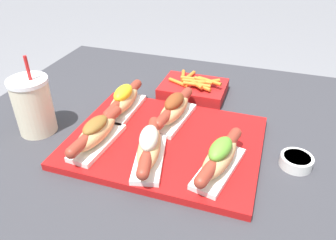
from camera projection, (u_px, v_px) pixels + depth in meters
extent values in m
cube|color=#333338|center=(177.00, 239.00, 0.98)|extent=(1.20, 1.09, 0.69)
cube|color=#B71414|center=(165.00, 141.00, 0.80)|extent=(0.45, 0.35, 0.02)
cube|color=white|center=(98.00, 142.00, 0.77)|extent=(0.07, 0.17, 0.01)
ellipsoid|color=tan|center=(96.00, 132.00, 0.76)|extent=(0.06, 0.15, 0.04)
cylinder|color=maroon|center=(96.00, 130.00, 0.75)|extent=(0.04, 0.19, 0.03)
sphere|color=maroon|center=(71.00, 153.00, 0.68)|extent=(0.03, 0.03, 0.03)
sphere|color=maroon|center=(116.00, 111.00, 0.82)|extent=(0.03, 0.03, 0.03)
ellipsoid|color=brown|center=(95.00, 125.00, 0.74)|extent=(0.05, 0.08, 0.02)
cube|color=white|center=(150.00, 158.00, 0.72)|extent=(0.10, 0.18, 0.01)
ellipsoid|color=tan|center=(149.00, 148.00, 0.71)|extent=(0.08, 0.15, 0.04)
cylinder|color=maroon|center=(149.00, 145.00, 0.70)|extent=(0.07, 0.18, 0.03)
sphere|color=maroon|center=(143.00, 174.00, 0.63)|extent=(0.03, 0.03, 0.03)
sphere|color=maroon|center=(155.00, 122.00, 0.78)|extent=(0.03, 0.03, 0.03)
ellipsoid|color=silver|center=(149.00, 138.00, 0.69)|extent=(0.06, 0.09, 0.04)
cube|color=white|center=(218.00, 168.00, 0.69)|extent=(0.09, 0.18, 0.01)
ellipsoid|color=tan|center=(220.00, 158.00, 0.68)|extent=(0.08, 0.15, 0.04)
cylinder|color=maroon|center=(220.00, 155.00, 0.67)|extent=(0.06, 0.19, 0.03)
sphere|color=maroon|center=(200.00, 182.00, 0.61)|extent=(0.03, 0.03, 0.03)
sphere|color=maroon|center=(236.00, 133.00, 0.74)|extent=(0.03, 0.03, 0.03)
ellipsoid|color=#5B992D|center=(221.00, 149.00, 0.67)|extent=(0.06, 0.09, 0.03)
cube|color=white|center=(125.00, 110.00, 0.90)|extent=(0.06, 0.17, 0.01)
ellipsoid|color=tan|center=(124.00, 101.00, 0.88)|extent=(0.05, 0.15, 0.04)
cylinder|color=maroon|center=(124.00, 98.00, 0.88)|extent=(0.03, 0.18, 0.03)
sphere|color=maroon|center=(108.00, 115.00, 0.81)|extent=(0.03, 0.03, 0.03)
sphere|color=maroon|center=(137.00, 84.00, 0.95)|extent=(0.03, 0.03, 0.03)
ellipsoid|color=yellow|center=(123.00, 93.00, 0.87)|extent=(0.04, 0.08, 0.04)
cube|color=white|center=(174.00, 118.00, 0.86)|extent=(0.08, 0.17, 0.01)
ellipsoid|color=tan|center=(174.00, 109.00, 0.84)|extent=(0.06, 0.15, 0.04)
cylinder|color=maroon|center=(174.00, 107.00, 0.84)|extent=(0.05, 0.19, 0.03)
sphere|color=maroon|center=(158.00, 125.00, 0.77)|extent=(0.03, 0.03, 0.03)
sphere|color=maroon|center=(188.00, 92.00, 0.91)|extent=(0.03, 0.03, 0.03)
ellipsoid|color=brown|center=(174.00, 101.00, 0.83)|extent=(0.05, 0.09, 0.03)
cylinder|color=silver|center=(296.00, 161.00, 0.73)|extent=(0.07, 0.07, 0.03)
cylinder|color=beige|center=(297.00, 158.00, 0.72)|extent=(0.06, 0.06, 0.01)
cylinder|color=beige|center=(34.00, 108.00, 0.82)|extent=(0.09, 0.09, 0.14)
cylinder|color=white|center=(27.00, 81.00, 0.78)|extent=(0.10, 0.10, 0.01)
cylinder|color=red|center=(28.00, 68.00, 0.76)|extent=(0.01, 0.01, 0.06)
cube|color=#B21919|center=(193.00, 89.00, 1.01)|extent=(0.20, 0.15, 0.03)
cylinder|color=orange|center=(207.00, 81.00, 0.99)|extent=(0.08, 0.03, 0.01)
cylinder|color=orange|center=(196.00, 84.00, 0.97)|extent=(0.05, 0.04, 0.01)
cylinder|color=orange|center=(192.00, 79.00, 1.01)|extent=(0.07, 0.02, 0.01)
cylinder|color=orange|center=(208.00, 82.00, 0.98)|extent=(0.06, 0.05, 0.01)
cylinder|color=orange|center=(189.00, 76.00, 1.04)|extent=(0.02, 0.07, 0.01)
cylinder|color=orange|center=(197.00, 82.00, 0.98)|extent=(0.09, 0.02, 0.01)
cylinder|color=orange|center=(210.00, 81.00, 0.98)|extent=(0.08, 0.04, 0.01)
cylinder|color=orange|center=(197.00, 85.00, 0.97)|extent=(0.08, 0.01, 0.01)
cylinder|color=orange|center=(183.00, 76.00, 1.04)|extent=(0.03, 0.07, 0.01)
cylinder|color=orange|center=(179.00, 83.00, 1.00)|extent=(0.07, 0.04, 0.01)
cylinder|color=orange|center=(200.00, 86.00, 0.97)|extent=(0.07, 0.04, 0.01)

